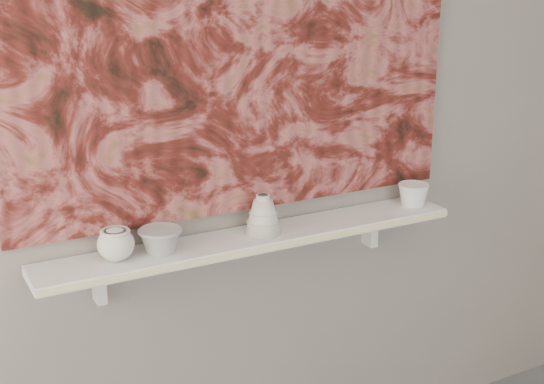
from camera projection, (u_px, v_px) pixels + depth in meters
wall_back at (241, 98)px, 2.34m from camera, size 3.60×0.00×3.60m
shelf at (255, 239)px, 2.39m from camera, size 1.40×0.18×0.03m
shelf_stripe at (269, 248)px, 2.31m from camera, size 1.40×0.01×0.02m
bracket_left at (99, 283)px, 2.25m from camera, size 0.03×0.06×0.12m
bracket_right at (370, 229)px, 2.69m from camera, size 0.03×0.06×0.12m
painting at (242, 36)px, 2.27m from camera, size 1.50×0.02×1.10m
house_motif at (364, 122)px, 2.56m from camera, size 0.09×0.00×0.08m
bowl_grey at (160, 240)px, 2.23m from camera, size 0.16×0.16×0.08m
cup_cream at (116, 244)px, 2.17m from camera, size 0.14×0.14×0.10m
bell_vessel at (263, 214)px, 2.38m from camera, size 0.13×0.13×0.13m
bowl_white at (413, 194)px, 2.66m from camera, size 0.14×0.14×0.08m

